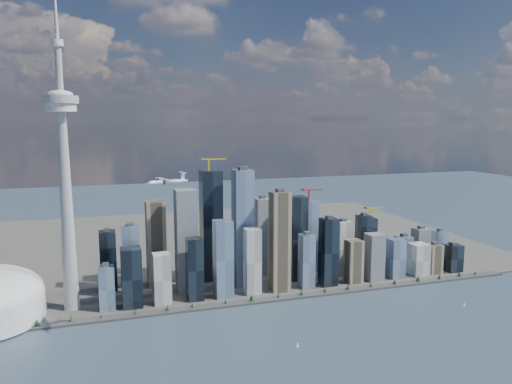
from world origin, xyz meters
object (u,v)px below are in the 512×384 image
object	(u,v)px
needle_tower	(65,173)
sailboat_east	(464,305)
airplane	(167,181)
sailboat_west	(297,345)

from	to	relation	value
needle_tower	sailboat_east	bearing A→B (deg)	-16.23
airplane	needle_tower	bearing A→B (deg)	113.26
needle_tower	sailboat_west	size ratio (longest dim) A/B	66.29
needle_tower	airplane	xyz separation A→B (m)	(143.21, -176.63, 2.18)
airplane	sailboat_east	size ratio (longest dim) A/B	6.92
needle_tower	sailboat_east	world-z (taller)	needle_tower
needle_tower	sailboat_west	world-z (taller)	needle_tower
airplane	sailboat_east	bearing A→B (deg)	-17.25
sailboat_east	sailboat_west	bearing A→B (deg)	-174.79
needle_tower	sailboat_east	xyz separation A→B (m)	(652.04, -189.75, -232.97)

